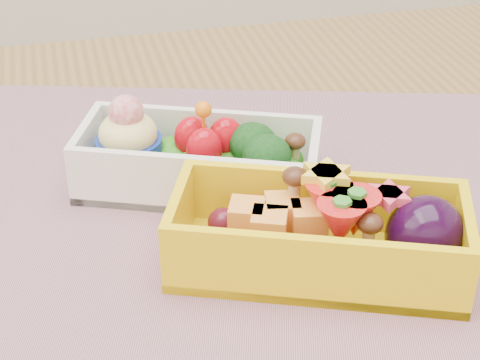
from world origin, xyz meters
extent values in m
cube|color=brown|center=(0.00, 0.00, 0.73)|extent=(1.20, 0.80, 0.04)
cube|color=#A06E7A|center=(-0.04, 0.01, 0.75)|extent=(0.69, 0.60, 0.00)
cube|color=white|center=(-0.05, 0.07, 0.78)|extent=(0.19, 0.14, 0.05)
ellipsoid|color=#4AA722|center=(-0.05, 0.07, 0.77)|extent=(0.18, 0.12, 0.02)
cylinder|color=navy|center=(-0.10, 0.09, 0.78)|extent=(0.05, 0.05, 0.03)
sphere|color=red|center=(-0.10, 0.09, 0.81)|extent=(0.03, 0.03, 0.03)
ellipsoid|color=#B50612|center=(-0.05, 0.08, 0.79)|extent=(0.03, 0.02, 0.03)
ellipsoid|color=#B50612|center=(-0.05, 0.06, 0.79)|extent=(0.03, 0.02, 0.03)
ellipsoid|color=#B50612|center=(-0.03, 0.08, 0.79)|extent=(0.03, 0.02, 0.03)
sphere|color=orange|center=(-0.05, 0.07, 0.82)|extent=(0.01, 0.01, 0.01)
ellipsoid|color=black|center=(-0.01, 0.06, 0.79)|extent=(0.04, 0.04, 0.03)
ellipsoid|color=black|center=(-0.01, 0.04, 0.79)|extent=(0.04, 0.04, 0.03)
ellipsoid|color=#3F2111|center=(0.02, 0.05, 0.79)|extent=(0.02, 0.02, 0.01)
cube|color=yellow|center=(0.00, -0.04, 0.78)|extent=(0.20, 0.15, 0.05)
ellipsoid|color=#4D0E1D|center=(-0.03, -0.03, 0.77)|extent=(0.11, 0.08, 0.02)
cube|color=orange|center=(-0.02, -0.03, 0.79)|extent=(0.06, 0.05, 0.02)
cone|color=red|center=(0.01, -0.03, 0.80)|extent=(0.04, 0.04, 0.03)
cone|color=red|center=(0.02, -0.05, 0.80)|extent=(0.04, 0.04, 0.03)
cone|color=red|center=(0.01, -0.06, 0.80)|extent=(0.04, 0.04, 0.03)
cylinder|color=yellow|center=(0.01, -0.03, 0.81)|extent=(0.04, 0.04, 0.01)
cylinder|color=#E53F5B|center=(0.05, -0.05, 0.81)|extent=(0.03, 0.03, 0.01)
ellipsoid|color=#3F2111|center=(-0.01, -0.02, 0.79)|extent=(0.02, 0.02, 0.01)
ellipsoid|color=#3F2111|center=(0.03, -0.06, 0.79)|extent=(0.02, 0.02, 0.01)
ellipsoid|color=black|center=(0.06, -0.07, 0.78)|extent=(0.05, 0.05, 0.05)
camera|label=1|loc=(-0.14, -0.43, 1.08)|focal=59.86mm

